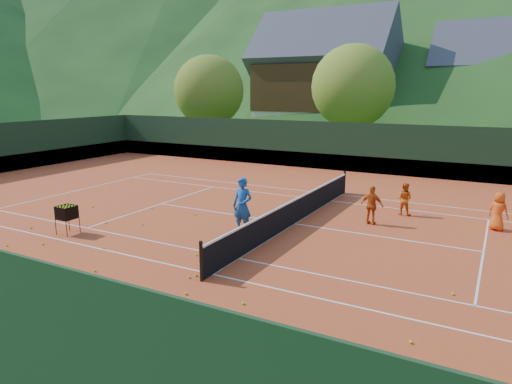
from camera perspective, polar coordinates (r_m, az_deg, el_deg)
The scene contains 32 objects.
ground at distance 17.21m, azimuth 4.79°, elevation -4.04°, with size 400.00×400.00×0.00m, color #2E5019.
clay_court at distance 17.21m, azimuth 4.79°, elevation -4.00°, with size 40.00×24.00×0.02m, color #AF3D1C.
coach at distance 15.82m, azimuth -1.71°, elevation -1.72°, with size 0.72×0.47×1.97m, color #1852A0.
student_a at distance 19.13m, azimuth 18.02°, elevation -0.83°, with size 0.64×0.50×1.31m, color #D95C13.
student_b at distance 17.42m, azimuth 14.30°, elevation -1.63°, with size 0.85×0.36×1.46m, color #CD4E12.
student_c at distance 18.33m, azimuth 28.04°, elevation -2.14°, with size 0.68×0.44×1.40m, color #EF5615.
tennis_ball_0 at distance 9.82m, azimuth 0.02°, elevation -17.06°, with size 0.07×0.07×0.07m, color yellow.
tennis_ball_1 at distance 18.44m, azimuth -26.31°, elevation -4.02°, with size 0.07×0.07×0.07m, color yellow.
tennis_ball_2 at distance 11.55m, azimuth -8.73°, elevation -12.43°, with size 0.07×0.07×0.07m, color yellow.
tennis_ball_4 at distance 17.48m, azimuth -14.04°, elevation -3.93°, with size 0.07×0.07×0.07m, color yellow.
tennis_ball_6 at distance 15.30m, azimuth -18.59°, elevation -6.61°, with size 0.07×0.07×0.07m, color yellow.
tennis_ball_7 at distance 12.57m, azimuth -7.51°, elevation -10.26°, with size 0.07×0.07×0.07m, color yellow.
tennis_ball_8 at distance 18.44m, azimuth -7.67°, elevation -2.80°, with size 0.07×0.07×0.07m, color yellow.
tennis_ball_9 at distance 18.06m, azimuth -18.26°, elevation -3.67°, with size 0.07×0.07×0.07m, color yellow.
tennis_ball_10 at distance 16.72m, azimuth -28.69°, elevation -5.90°, with size 0.07×0.07×0.07m, color yellow.
tennis_ball_12 at distance 20.67m, azimuth -19.75°, elevation -1.75°, with size 0.07×0.07×0.07m, color yellow.
tennis_ball_13 at distance 13.49m, azimuth -19.46°, elevation -9.27°, with size 0.07×0.07×0.07m, color yellow.
tennis_ball_14 at distance 16.37m, azimuth -25.09°, elevation -5.90°, with size 0.07×0.07×0.07m, color yellow.
tennis_ball_15 at distance 12.47m, azimuth -8.38°, elevation -10.48°, with size 0.07×0.07×0.07m, color yellow.
tennis_ball_16 at distance 14.02m, azimuth -7.46°, elevation -7.80°, with size 0.07×0.07×0.07m, color yellow.
tennis_ball_17 at distance 10.95m, azimuth -1.61°, elevation -13.74°, with size 0.07×0.07×0.07m, color yellow.
tennis_ball_18 at distance 19.80m, azimuth -12.90°, elevation -1.93°, with size 0.07×0.07×0.07m, color yellow.
tennis_ball_20 at distance 9.96m, azimuth 18.79°, elevation -17.33°, with size 0.07×0.07×0.07m, color yellow.
tennis_ball_21 at distance 12.39m, azimuth 23.39°, elevation -11.60°, with size 0.07×0.07×0.07m, color yellow.
court_lines at distance 17.20m, azimuth 4.80°, elevation -3.96°, with size 23.83×11.03×0.00m.
tennis_net at distance 17.07m, azimuth 4.83°, elevation -2.36°, with size 0.10×12.07×1.10m.
perimeter_fence at distance 16.89m, azimuth 4.87°, elevation 0.09°, with size 40.40×24.24×3.00m.
ball_hopper at distance 17.08m, azimuth -22.59°, elevation -2.44°, with size 0.57×0.57×1.00m.
chalet_left at distance 48.08m, azimuth 8.59°, elevation 13.34°, with size 13.80×9.93×12.92m.
chalet_mid at distance 49.12m, azimuth 28.44°, elevation 11.21°, with size 12.65×8.82×11.45m.
tree_a at distance 40.09m, azimuth -5.90°, elevation 12.48°, with size 6.00×6.00×7.88m.
tree_b at distance 36.68m, azimuth 12.06°, elevation 12.77°, with size 6.40×6.40×8.40m.
Camera 1 is at (6.59, -15.12, 4.92)m, focal length 32.00 mm.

